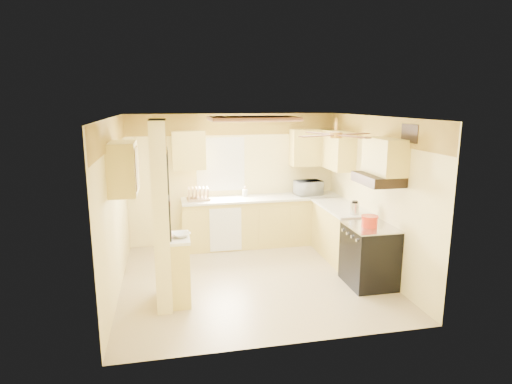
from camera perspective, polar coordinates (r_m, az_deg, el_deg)
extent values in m
plane|color=tan|center=(6.84, -0.39, -11.47)|extent=(4.00, 4.00, 0.00)
plane|color=white|center=(6.28, -0.42, 9.96)|extent=(4.00, 4.00, 0.00)
plane|color=#FCE899|center=(8.28, -3.01, 1.72)|extent=(4.00, 0.00, 4.00)
plane|color=#FCE899|center=(4.66, 4.24, -6.45)|extent=(4.00, 0.00, 4.00)
plane|color=#FCE899|center=(6.37, -18.35, -2.00)|extent=(0.00, 3.80, 3.80)
plane|color=#FCE899|center=(7.10, 15.61, -0.42)|extent=(0.00, 3.80, 3.80)
cube|color=gold|center=(8.14, -3.07, 8.99)|extent=(4.00, 0.02, 0.40)
cube|color=#FCE899|center=(5.79, -12.53, -3.04)|extent=(0.20, 0.70, 2.50)
cube|color=#DEC25C|center=(6.04, -10.07, -10.29)|extent=(0.25, 0.55, 0.90)
cube|color=white|center=(5.88, -10.23, -6.05)|extent=(0.28, 0.58, 0.04)
cube|color=#DEC25C|center=(8.26, 0.81, -3.98)|extent=(3.00, 0.60, 0.90)
cube|color=#DEC25C|center=(7.70, 11.24, -5.41)|extent=(0.60, 1.40, 0.90)
cube|color=white|center=(8.13, 0.83, -0.82)|extent=(3.04, 0.64, 0.04)
cube|color=white|center=(7.57, 11.32, -2.02)|extent=(0.64, 1.44, 0.04)
cube|color=white|center=(7.85, -4.06, -5.03)|extent=(0.58, 0.02, 0.80)
cube|color=white|center=(8.18, -4.75, 3.70)|extent=(0.92, 0.02, 1.02)
cube|color=white|center=(8.18, -4.76, 3.71)|extent=(0.80, 0.02, 0.90)
cube|color=#DEC25C|center=(7.93, -8.97, 5.53)|extent=(0.60, 0.35, 0.70)
cube|color=#DEC25C|center=(8.40, 7.70, 5.92)|extent=(0.90, 0.35, 0.70)
cube|color=#DEC25C|center=(8.06, 10.67, 5.56)|extent=(0.35, 1.00, 0.70)
cube|color=#DEC25C|center=(5.99, -17.32, 3.07)|extent=(0.35, 0.75, 0.70)
cube|color=#DEC25C|center=(6.43, 16.81, 4.58)|extent=(0.35, 0.76, 0.52)
cube|color=black|center=(6.71, 14.85, -8.24)|extent=(0.65, 0.76, 0.90)
cube|color=silver|center=(6.57, 15.07, -4.51)|extent=(0.66, 0.77, 0.02)
cylinder|color=silver|center=(6.24, 13.32, -6.29)|extent=(0.03, 0.05, 0.05)
cylinder|color=silver|center=(6.39, 12.68, -5.83)|extent=(0.03, 0.05, 0.05)
cylinder|color=silver|center=(6.53, 12.10, -5.42)|extent=(0.03, 0.05, 0.05)
cylinder|color=silver|center=(6.68, 11.51, -5.00)|extent=(0.03, 0.05, 0.05)
cube|color=black|center=(6.44, 15.97, 1.66)|extent=(0.50, 0.76, 0.14)
cube|color=black|center=(5.67, -11.69, 2.88)|extent=(0.02, 0.42, 0.57)
cube|color=white|center=(5.67, -11.63, 2.88)|extent=(0.01, 0.37, 0.52)
cube|color=black|center=(5.80, -11.42, -3.47)|extent=(0.02, 0.42, 0.57)
cube|color=yellow|center=(5.80, -11.36, -3.46)|extent=(0.01, 0.37, 0.52)
cube|color=brown|center=(6.79, -0.43, 9.77)|extent=(1.35, 0.95, 0.06)
cube|color=white|center=(6.79, -0.43, 9.56)|extent=(1.15, 0.75, 0.02)
cylinder|color=gold|center=(5.90, 10.64, 8.85)|extent=(0.04, 0.04, 0.16)
cylinder|color=gold|center=(5.91, 10.59, 7.49)|extent=(0.18, 0.18, 0.08)
cube|color=brown|center=(6.13, 12.82, 7.55)|extent=(0.55, 0.28, 0.01)
cube|color=brown|center=(6.15, 8.57, 7.73)|extent=(0.28, 0.55, 0.01)
cube|color=brown|center=(5.70, 8.18, 7.41)|extent=(0.55, 0.28, 0.01)
cube|color=brown|center=(5.68, 12.77, 7.22)|extent=(0.28, 0.55, 0.01)
cube|color=black|center=(6.17, 19.83, 7.36)|extent=(0.02, 0.40, 0.25)
imported|color=white|center=(8.36, 7.00, 0.57)|extent=(0.55, 0.41, 0.28)
imported|color=white|center=(5.85, -9.96, -5.63)|extent=(0.30, 0.30, 0.06)
cylinder|color=red|center=(6.52, 14.91, -3.85)|extent=(0.23, 0.23, 0.15)
cylinder|color=red|center=(6.50, 14.95, -3.15)|extent=(0.25, 0.25, 0.02)
cylinder|color=silver|center=(7.06, 13.02, -2.16)|extent=(0.14, 0.14, 0.19)
cylinder|color=black|center=(7.03, 13.06, -1.29)|extent=(0.10, 0.10, 0.03)
cube|color=tan|center=(7.96, -7.70, -0.91)|extent=(0.42, 0.33, 0.04)
cube|color=tan|center=(7.93, -8.93, -0.30)|extent=(0.02, 0.27, 0.23)
cube|color=tan|center=(7.93, -8.44, -0.28)|extent=(0.02, 0.27, 0.23)
cube|color=tan|center=(7.93, -7.95, -0.26)|extent=(0.02, 0.27, 0.23)
cube|color=tan|center=(7.94, -7.45, -0.24)|extent=(0.02, 0.27, 0.23)
cube|color=tan|center=(7.94, -6.96, -0.22)|extent=(0.02, 0.27, 0.23)
cube|color=tan|center=(7.95, -6.47, -0.20)|extent=(0.02, 0.27, 0.23)
cylinder|color=white|center=(7.93, -8.44, -0.28)|extent=(0.02, 0.23, 0.23)
cylinder|color=white|center=(7.94, -7.45, -0.24)|extent=(0.02, 0.23, 0.23)
cylinder|color=white|center=(8.20, -1.48, -0.13)|extent=(0.10, 0.10, 0.12)
cylinder|color=tan|center=(8.19, -1.36, 0.12)|extent=(0.01, 0.01, 0.20)
cylinder|color=tan|center=(8.21, -1.51, 0.14)|extent=(0.01, 0.01, 0.20)
cylinder|color=tan|center=(8.19, -1.60, 0.11)|extent=(0.01, 0.01, 0.20)
cylinder|color=tan|center=(8.17, -1.45, 0.09)|extent=(0.01, 0.01, 0.20)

